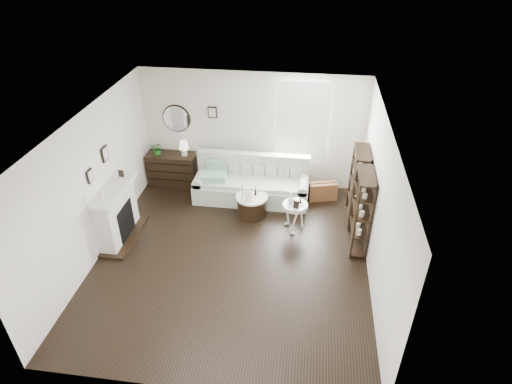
# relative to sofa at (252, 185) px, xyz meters

# --- Properties ---
(room) EXTENTS (5.50, 5.50, 5.50)m
(room) POSITION_rel_sofa_xyz_m (0.66, 0.62, 1.27)
(room) COLOR black
(room) RESTS_ON ground
(fireplace) EXTENTS (0.50, 1.40, 1.84)m
(fireplace) POSITION_rel_sofa_xyz_m (-2.39, -1.78, 0.21)
(fireplace) COLOR silver
(fireplace) RESTS_ON ground
(shelf_unit_far) EXTENTS (0.30, 0.80, 1.60)m
(shelf_unit_far) POSITION_rel_sofa_xyz_m (2.26, -0.53, 0.48)
(shelf_unit_far) COLOR black
(shelf_unit_far) RESTS_ON ground
(shelf_unit_near) EXTENTS (0.30, 0.80, 1.60)m
(shelf_unit_near) POSITION_rel_sofa_xyz_m (2.26, -1.43, 0.48)
(shelf_unit_near) COLOR black
(shelf_unit_near) RESTS_ON ground
(sofa) EXTENTS (2.53, 0.88, 0.98)m
(sofa) POSITION_rel_sofa_xyz_m (0.00, 0.00, 0.00)
(sofa) COLOR beige
(sofa) RESTS_ON ground
(quilt) EXTENTS (0.58, 0.49, 0.14)m
(quilt) POSITION_rel_sofa_xyz_m (-0.83, -0.13, 0.25)
(quilt) COLOR #268E63
(quilt) RESTS_ON sofa
(suitcase) EXTENTS (0.66, 0.36, 0.42)m
(suitcase) POSITION_rel_sofa_xyz_m (1.60, 0.13, -0.12)
(suitcase) COLOR brown
(suitcase) RESTS_ON ground
(dresser) EXTENTS (1.14, 0.49, 0.76)m
(dresser) POSITION_rel_sofa_xyz_m (-1.96, 0.39, 0.05)
(dresser) COLOR black
(dresser) RESTS_ON ground
(table_lamp) EXTENTS (0.24, 0.24, 0.36)m
(table_lamp) POSITION_rel_sofa_xyz_m (-1.63, 0.39, 0.61)
(table_lamp) COLOR silver
(table_lamp) RESTS_ON dresser
(potted_plant) EXTENTS (0.33, 0.30, 0.31)m
(potted_plant) POSITION_rel_sofa_xyz_m (-2.24, 0.34, 0.59)
(potted_plant) COLOR #1E631C
(potted_plant) RESTS_ON dresser
(drum_table) EXTENTS (0.67, 0.67, 0.47)m
(drum_table) POSITION_rel_sofa_xyz_m (0.10, -0.68, -0.09)
(drum_table) COLOR black
(drum_table) RESTS_ON ground
(pedestal_table) EXTENTS (0.51, 0.51, 0.61)m
(pedestal_table) POSITION_rel_sofa_xyz_m (1.03, -1.06, 0.23)
(pedestal_table) COLOR silver
(pedestal_table) RESTS_ON ground
(eiffel_drum) EXTENTS (0.13, 0.13, 0.21)m
(eiffel_drum) POSITION_rel_sofa_xyz_m (0.17, -0.63, 0.24)
(eiffel_drum) COLOR black
(eiffel_drum) RESTS_ON drum_table
(bottle_drum) EXTENTS (0.08, 0.08, 0.32)m
(bottle_drum) POSITION_rel_sofa_xyz_m (-0.07, -0.75, 0.30)
(bottle_drum) COLOR silver
(bottle_drum) RESTS_ON drum_table
(card_frame_drum) EXTENTS (0.15, 0.06, 0.20)m
(card_frame_drum) POSITION_rel_sofa_xyz_m (0.05, -0.85, 0.24)
(card_frame_drum) COLOR white
(card_frame_drum) RESTS_ON drum_table
(eiffel_ped) EXTENTS (0.11, 0.11, 0.19)m
(eiffel_ped) POSITION_rel_sofa_xyz_m (1.13, -1.03, 0.38)
(eiffel_ped) COLOR black
(eiffel_ped) RESTS_ON pedestal_table
(flask_ped) EXTENTS (0.13, 0.13, 0.24)m
(flask_ped) POSITION_rel_sofa_xyz_m (0.94, -1.04, 0.41)
(flask_ped) COLOR silver
(flask_ped) RESTS_ON pedestal_table
(card_frame_ped) EXTENTS (0.12, 0.08, 0.15)m
(card_frame_ped) POSITION_rel_sofa_xyz_m (1.05, -1.20, 0.36)
(card_frame_ped) COLOR black
(card_frame_ped) RESTS_ON pedestal_table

